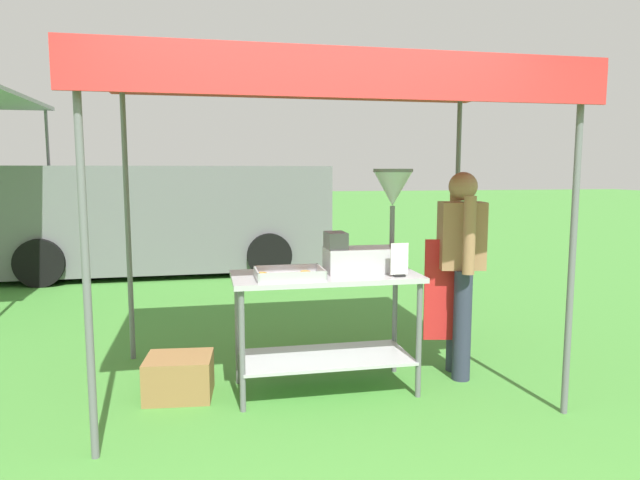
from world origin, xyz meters
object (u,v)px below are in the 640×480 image
(supply_crate, at_px, (179,377))
(van_grey, at_px, (163,217))
(stall_canopy, at_px, (323,87))
(vendor, at_px, (460,263))
(donut_tray, at_px, (289,276))
(donut_fryer, at_px, (373,230))
(donut_cart, at_px, (325,306))
(menu_sign, at_px, (399,262))

(supply_crate, relative_size, van_grey, 0.10)
(stall_canopy, xyz_separation_m, vendor, (1.09, -0.00, -1.31))
(van_grey, bearing_deg, donut_tray, -77.47)
(donut_fryer, height_order, vendor, donut_fryer)
(donut_fryer, bearing_deg, stall_canopy, 169.68)
(supply_crate, bearing_deg, donut_cart, -4.55)
(donut_fryer, xyz_separation_m, menu_sign, (0.12, -0.23, -0.21))
(menu_sign, relative_size, van_grey, 0.05)
(donut_cart, relative_size, supply_crate, 2.70)
(van_grey, bearing_deg, stall_canopy, -74.07)
(donut_fryer, xyz_separation_m, supply_crate, (-1.42, 0.05, -1.04))
(menu_sign, bearing_deg, vendor, 26.21)
(donut_cart, bearing_deg, stall_canopy, 90.00)
(donut_cart, xyz_separation_m, vendor, (1.09, 0.10, 0.27))
(donut_tray, xyz_separation_m, supply_crate, (-0.77, 0.20, -0.75))
(stall_canopy, bearing_deg, donut_cart, -90.00)
(stall_canopy, distance_m, vendor, 1.71)
(vendor, bearing_deg, menu_sign, -153.79)
(vendor, bearing_deg, supply_crate, -179.71)
(stall_canopy, height_order, menu_sign, stall_canopy)
(stall_canopy, relative_size, donut_fryer, 4.19)
(donut_cart, bearing_deg, donut_tray, -157.32)
(donut_tray, xyz_separation_m, donut_fryer, (0.65, 0.15, 0.29))
(donut_cart, bearing_deg, vendor, 4.98)
(supply_crate, distance_m, van_grey, 5.42)
(donut_cart, bearing_deg, supply_crate, 175.45)
(supply_crate, bearing_deg, van_grey, 94.98)
(donut_fryer, xyz_separation_m, vendor, (0.73, 0.06, -0.28))
(donut_tray, distance_m, van_grey, 5.69)
(donut_cart, relative_size, donut_tray, 2.89)
(donut_cart, xyz_separation_m, menu_sign, (0.49, -0.20, 0.34))
(stall_canopy, xyz_separation_m, van_grey, (-1.52, 5.34, -1.33))
(donut_tray, bearing_deg, menu_sign, -5.96)
(stall_canopy, relative_size, supply_crate, 6.35)
(donut_tray, relative_size, supply_crate, 0.94)
(donut_cart, height_order, donut_fryer, donut_fryer)
(stall_canopy, xyz_separation_m, donut_tray, (-0.29, -0.22, -1.32))
(donut_cart, height_order, donut_tray, donut_tray)
(donut_tray, bearing_deg, vendor, 8.87)
(stall_canopy, height_order, vendor, stall_canopy)
(donut_tray, bearing_deg, donut_cart, 22.68)
(menu_sign, distance_m, van_grey, 5.99)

